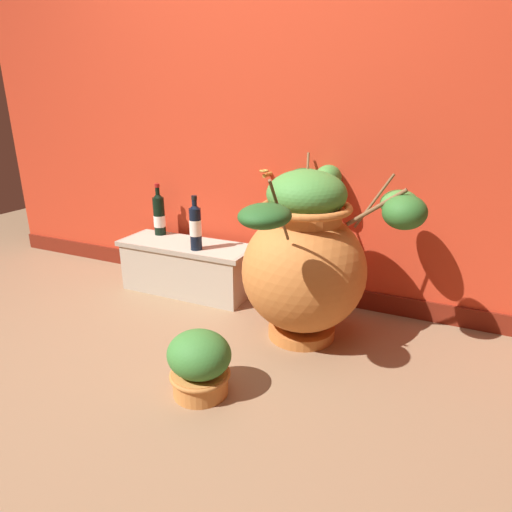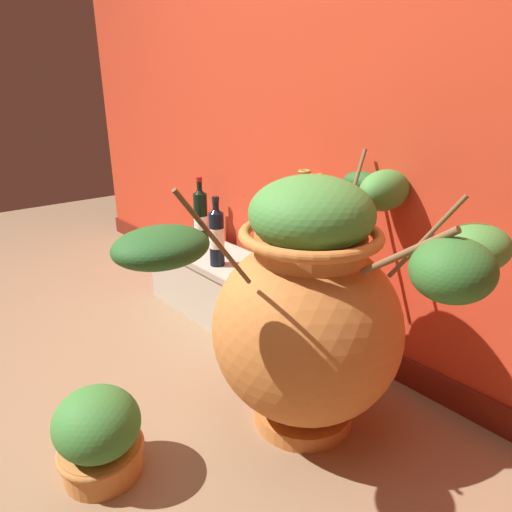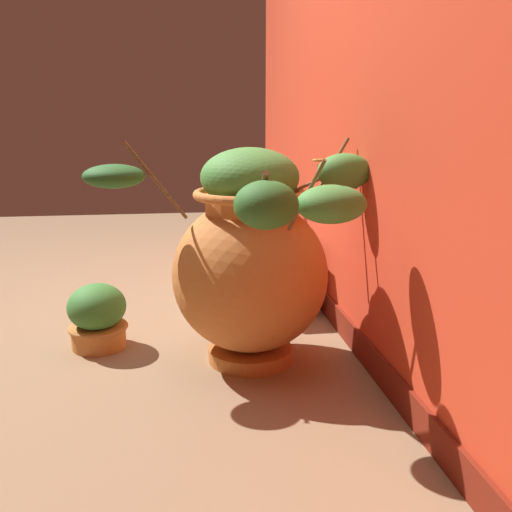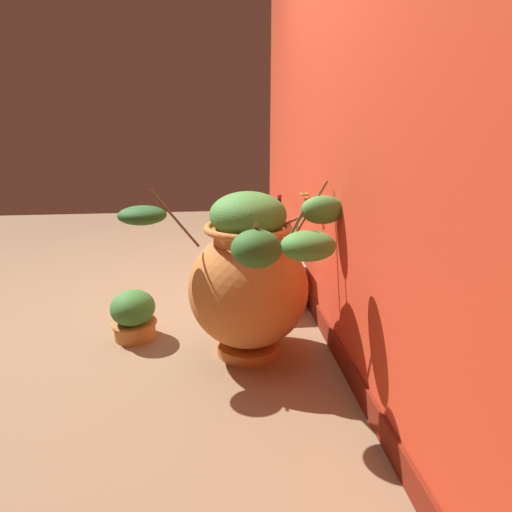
{
  "view_description": "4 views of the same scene",
  "coord_description": "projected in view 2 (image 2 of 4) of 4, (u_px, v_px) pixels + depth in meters",
  "views": [
    {
      "loc": [
        1.08,
        -1.39,
        1.2
      ],
      "look_at": [
        0.07,
        0.8,
        0.35
      ],
      "focal_mm": 31.12,
      "sensor_mm": 36.0,
      "label": 1
    },
    {
      "loc": [
        1.32,
        -0.36,
        1.13
      ],
      "look_at": [
        0.04,
        0.73,
        0.5
      ],
      "focal_mm": 31.51,
      "sensor_mm": 36.0,
      "label": 2
    },
    {
      "loc": [
        2.6,
        0.35,
        0.99
      ],
      "look_at": [
        -0.06,
        0.72,
        0.33
      ],
      "focal_mm": 39.29,
      "sensor_mm": 36.0,
      "label": 3
    },
    {
      "loc": [
        2.53,
        0.45,
        1.22
      ],
      "look_at": [
        0.01,
        0.71,
        0.42
      ],
      "focal_mm": 30.15,
      "sensor_mm": 36.0,
      "label": 4
    }
  ],
  "objects": [
    {
      "name": "ground_plane",
      "position": [
        89.0,
        435.0,
        1.56
      ],
      "size": [
        7.0,
        7.0,
        0.0
      ],
      "primitive_type": "plane",
      "color": "#896B4C"
    },
    {
      "name": "back_wall",
      "position": [
        338.0,
        45.0,
        1.83
      ],
      "size": [
        4.4,
        0.33,
        2.6
      ],
      "color": "red",
      "rests_on": "ground_plane"
    },
    {
      "name": "terracotta_urn",
      "position": [
        312.0,
        308.0,
        1.48
      ],
      "size": [
        0.88,
        1.18,
        0.92
      ],
      "color": "#C17033",
      "rests_on": "ground_plane"
    },
    {
      "name": "stone_ledge",
      "position": [
        216.0,
        281.0,
        2.36
      ],
      "size": [
        0.89,
        0.33,
        0.33
      ],
      "color": "#B2A893",
      "rests_on": "ground_plane"
    },
    {
      "name": "wine_bottle_left",
      "position": [
        201.0,
        213.0,
        2.5
      ],
      "size": [
        0.08,
        0.08,
        0.35
      ],
      "color": "black",
      "rests_on": "stone_ledge"
    },
    {
      "name": "wine_bottle_middle",
      "position": [
        217.0,
        235.0,
        2.11
      ],
      "size": [
        0.07,
        0.07,
        0.34
      ],
      "color": "black",
      "rests_on": "stone_ledge"
    },
    {
      "name": "potted_shrub",
      "position": [
        99.0,
        434.0,
        1.36
      ],
      "size": [
        0.28,
        0.26,
        0.29
      ],
      "color": "#CC7F3D",
      "rests_on": "ground_plane"
    }
  ]
}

